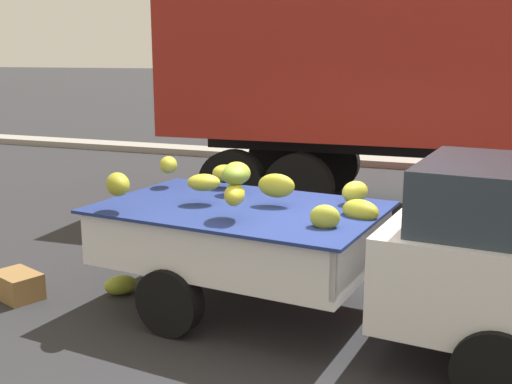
% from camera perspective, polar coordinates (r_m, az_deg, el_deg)
% --- Properties ---
extents(ground, '(220.00, 220.00, 0.00)m').
position_cam_1_polar(ground, '(6.01, 5.73, -12.48)').
color(ground, '#28282B').
extents(curb_strip, '(80.00, 0.80, 0.16)m').
position_cam_1_polar(curb_strip, '(14.74, 15.46, 2.44)').
color(curb_strip, gray).
rests_on(curb_strip, ground).
extents(pickup_truck, '(4.92, 2.21, 1.70)m').
position_cam_1_polar(pickup_truck, '(5.52, 16.06, -5.39)').
color(pickup_truck, white).
rests_on(pickup_truck, ground).
extents(fallen_banana_bunch_near_tailgate, '(0.41, 0.41, 0.21)m').
position_cam_1_polar(fallen_banana_bunch_near_tailgate, '(6.91, -12.39, -8.36)').
color(fallen_banana_bunch_near_tailgate, '#97A72F').
rests_on(fallen_banana_bunch_near_tailgate, ground).
extents(produce_crate, '(0.61, 0.52, 0.28)m').
position_cam_1_polar(produce_crate, '(7.11, -21.15, -8.04)').
color(produce_crate, olive).
rests_on(produce_crate, ground).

